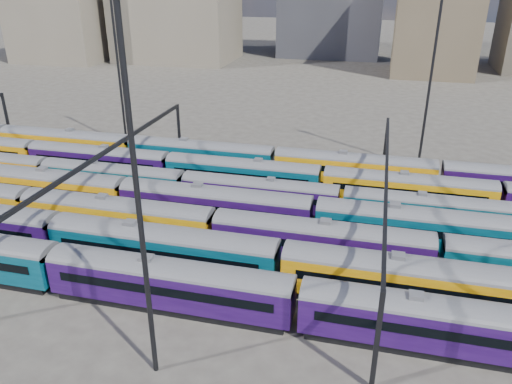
% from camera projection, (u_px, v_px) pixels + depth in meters
% --- Properties ---
extents(ground, '(500.00, 500.00, 0.00)m').
position_uv_depth(ground, '(284.00, 233.00, 54.00)').
color(ground, '#403B36').
rests_on(ground, ground).
extents(rake_0, '(127.99, 3.12, 5.26)m').
position_uv_depth(rake_0, '(297.00, 299.00, 38.73)').
color(rake_0, black).
rests_on(rake_0, ground).
extents(rake_1, '(110.89, 3.25, 5.48)m').
position_uv_depth(rake_1, '(413.00, 277.00, 41.16)').
color(rake_1, black).
rests_on(rake_1, ground).
extents(rake_2, '(106.40, 3.12, 5.25)m').
position_uv_depth(rake_2, '(321.00, 238.00, 47.45)').
color(rake_2, black).
rests_on(rake_2, ground).
extents(rake_3, '(130.58, 3.18, 5.37)m').
position_uv_depth(rake_3, '(124.00, 192.00, 56.98)').
color(rake_3, black).
rests_on(rake_3, ground).
extents(rake_4, '(113.47, 2.77, 4.65)m').
position_uv_depth(rake_4, '(341.00, 199.00, 56.20)').
color(rake_4, black).
rests_on(rake_4, ground).
extents(rake_5, '(121.39, 2.96, 4.98)m').
position_uv_depth(rake_5, '(322.00, 178.00, 61.17)').
color(rake_5, black).
rests_on(rake_5, ground).
extents(rake_6, '(126.17, 3.08, 5.18)m').
position_uv_depth(rake_6, '(275.00, 159.00, 67.10)').
color(rake_6, black).
rests_on(rake_6, ground).
extents(gantry_1, '(0.35, 40.35, 8.03)m').
position_uv_depth(gantry_1, '(110.00, 158.00, 55.63)').
color(gantry_1, black).
rests_on(gantry_1, ground).
extents(gantry_2, '(0.35, 40.35, 8.03)m').
position_uv_depth(gantry_2, '(385.00, 184.00, 49.00)').
color(gantry_2, black).
rests_on(gantry_2, ground).
extents(mast_1, '(1.40, 0.50, 25.60)m').
position_uv_depth(mast_1, '(117.00, 58.00, 74.35)').
color(mast_1, black).
rests_on(mast_1, ground).
extents(mast_2, '(1.40, 0.50, 25.60)m').
position_uv_depth(mast_2, '(137.00, 192.00, 29.91)').
color(mast_2, black).
rests_on(mast_2, ground).
extents(mast_3, '(1.40, 0.50, 25.60)m').
position_uv_depth(mast_3, '(432.00, 69.00, 66.17)').
color(mast_3, black).
rests_on(mast_3, ground).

